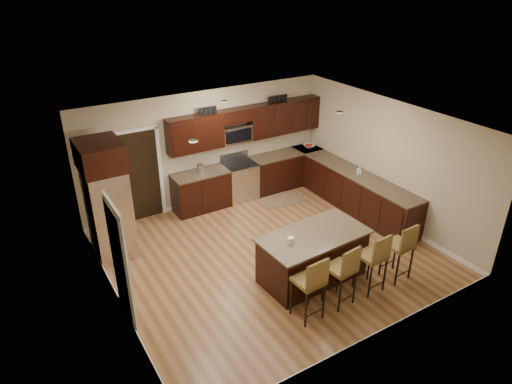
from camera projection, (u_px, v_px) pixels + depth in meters
floor at (271, 254)px, 9.07m from camera, size 6.00×6.00×0.00m
ceiling at (273, 124)px, 7.86m from camera, size 6.00×6.00×0.00m
wall_back at (207, 148)px, 10.57m from camera, size 6.00×0.00×6.00m
wall_left at (110, 239)px, 7.08m from camera, size 0.00×5.50×5.50m
wall_right at (388, 161)px, 9.86m from camera, size 0.00×5.50×5.50m
base_cabinets at (305, 185)px, 10.85m from camera, size 4.02×3.96×0.92m
upper_cabinets at (249, 122)px, 10.71m from camera, size 4.00×0.33×0.80m
range at (240, 181)px, 11.05m from camera, size 0.76×0.64×1.11m
microwave at (236, 134)px, 10.65m from camera, size 0.76×0.31×0.40m
doorway at (140, 176)px, 9.94m from camera, size 0.85×0.03×2.06m
pantry_door at (120, 266)px, 7.00m from camera, size 0.03×0.80×2.04m
letter_decor at (244, 104)px, 10.44m from camera, size 2.20×0.03×0.15m
island at (312, 258)px, 8.22m from camera, size 2.01×1.13×0.92m
stool_left at (311, 282)px, 7.12m from camera, size 0.46×0.46×1.17m
stool_mid at (344, 269)px, 7.44m from camera, size 0.48×0.48×1.15m
stool_right at (375, 256)px, 7.76m from camera, size 0.45×0.45×1.15m
refrigerator at (107, 199)px, 8.60m from camera, size 0.79×0.97×2.35m
floor_mat at (282, 199)px, 11.19m from camera, size 1.13×0.85×0.01m
fruit_bowl at (309, 146)px, 11.79m from camera, size 0.34×0.34×0.07m
soap_bottle at (359, 170)px, 10.27m from camera, size 0.10×0.10×0.18m
canister_tall at (200, 168)px, 10.33m from camera, size 0.12×0.12×0.21m
canister_short at (203, 169)px, 10.37m from camera, size 0.11×0.11×0.16m
island_jar at (291, 240)px, 7.75m from camera, size 0.10×0.10×0.10m
stool_extra at (402, 246)px, 8.06m from camera, size 0.45×0.45×1.15m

